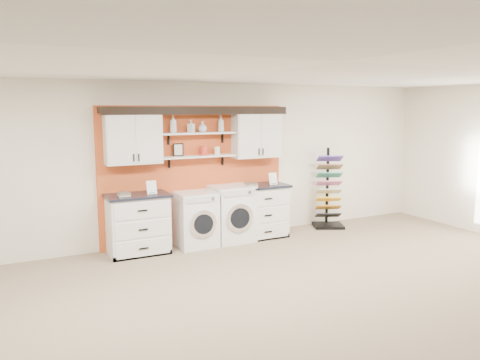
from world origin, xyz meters
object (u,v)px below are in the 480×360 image
base_cabinet_left (138,224)px  dryer (231,213)px  sample_rack (328,202)px  washer (196,219)px  base_cabinet_right (260,211)px

base_cabinet_left → dryer: dryer is taller
sample_rack → base_cabinet_left: bearing=-154.8°
sample_rack → washer: bearing=-154.6°
base_cabinet_left → sample_rack: bearing=0.5°
dryer → sample_rack: sample_rack is taller
dryer → sample_rack: size_ratio=0.63×
washer → dryer: bearing=-0.0°
base_cabinet_left → base_cabinet_right: (2.26, 0.00, -0.01)m
base_cabinet_right → dryer: size_ratio=1.00×
base_cabinet_left → dryer: size_ratio=1.01×
base_cabinet_left → washer: 1.00m
washer → sample_rack: (2.83, 0.03, 0.04)m
base_cabinet_right → washer: 1.26m
base_cabinet_right → washer: size_ratio=1.06×
washer → sample_rack: sample_rack is taller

